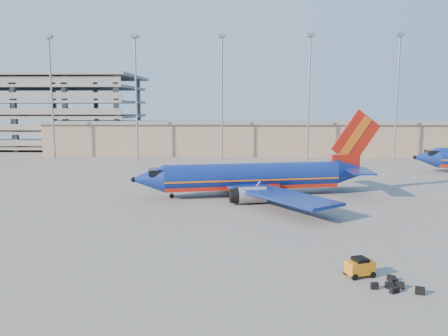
% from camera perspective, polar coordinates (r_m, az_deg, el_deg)
% --- Properties ---
extents(ground, '(220.00, 220.00, 0.00)m').
position_cam_1_polar(ground, '(57.53, 2.97, -4.37)').
color(ground, slate).
rests_on(ground, ground).
extents(terminal_building, '(122.00, 16.00, 8.50)m').
position_cam_1_polar(terminal_building, '(114.99, 7.48, 3.98)').
color(terminal_building, gray).
rests_on(terminal_building, ground).
extents(parking_garage, '(62.00, 32.00, 21.40)m').
position_cam_1_polar(parking_garage, '(143.77, -23.32, 7.16)').
color(parking_garage, slate).
rests_on(parking_garage, ground).
extents(light_mast_row, '(101.60, 1.60, 28.65)m').
position_cam_1_polar(light_mast_row, '(102.48, 5.44, 10.93)').
color(light_mast_row, gray).
rests_on(light_mast_row, ground).
extents(aircraft_main, '(34.98, 33.31, 11.97)m').
position_cam_1_polar(aircraft_main, '(61.02, 4.38, -1.22)').
color(aircraft_main, navy).
rests_on(aircraft_main, ground).
extents(baggage_tug, '(2.28, 1.79, 1.44)m').
position_cam_1_polar(baggage_tug, '(34.20, 17.32, -12.21)').
color(baggage_tug, orange).
rests_on(baggage_tug, ground).
extents(luggage_pile, '(3.34, 2.83, 0.51)m').
position_cam_1_polar(luggage_pile, '(33.17, 21.51, -14.06)').
color(luggage_pile, black).
rests_on(luggage_pile, ground).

